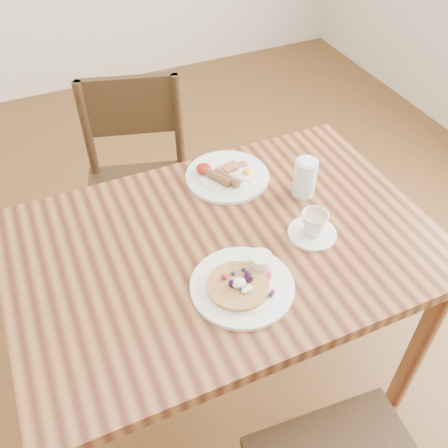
# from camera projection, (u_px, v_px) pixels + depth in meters

# --- Properties ---
(ground) EXTENTS (5.00, 5.00, 0.00)m
(ground) POSITION_uv_depth(u_px,v_px,m) (224.00, 377.00, 1.93)
(ground) COLOR brown
(ground) RESTS_ON ground
(dining_table) EXTENTS (1.20, 0.80, 0.75)m
(dining_table) POSITION_uv_depth(u_px,v_px,m) (224.00, 265.00, 1.48)
(dining_table) COLOR brown
(dining_table) RESTS_ON ground
(chair_far) EXTENTS (0.52, 0.52, 0.88)m
(chair_far) POSITION_uv_depth(u_px,v_px,m) (139.00, 182.00, 2.01)
(chair_far) COLOR #392814
(chair_far) RESTS_ON ground
(pancake_plate) EXTENTS (0.27, 0.27, 0.06)m
(pancake_plate) POSITION_uv_depth(u_px,v_px,m) (243.00, 283.00, 1.28)
(pancake_plate) COLOR white
(pancake_plate) RESTS_ON dining_table
(breakfast_plate) EXTENTS (0.27, 0.27, 0.04)m
(breakfast_plate) POSITION_uv_depth(u_px,v_px,m) (226.00, 175.00, 1.61)
(breakfast_plate) COLOR white
(breakfast_plate) RESTS_ON dining_table
(teacup_saucer) EXTENTS (0.14, 0.14, 0.08)m
(teacup_saucer) POSITION_uv_depth(u_px,v_px,m) (313.00, 226.00, 1.41)
(teacup_saucer) COLOR white
(teacup_saucer) RESTS_ON dining_table
(water_glass) EXTENTS (0.07, 0.07, 0.12)m
(water_glass) POSITION_uv_depth(u_px,v_px,m) (305.00, 178.00, 1.52)
(water_glass) COLOR silver
(water_glass) RESTS_ON dining_table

